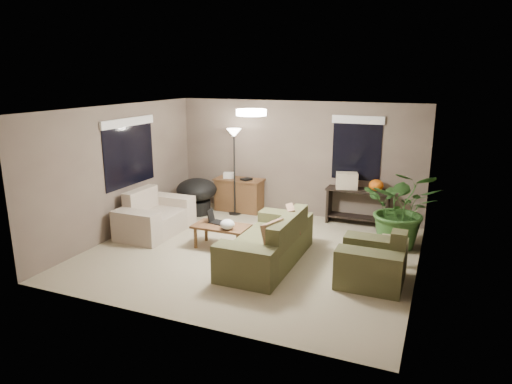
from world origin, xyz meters
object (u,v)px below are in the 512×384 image
at_px(loveseat, 154,218).
at_px(cat_scratching_post, 387,253).
at_px(armchair, 373,264).
at_px(desk, 239,195).
at_px(houseplant, 401,217).
at_px(main_sofa, 270,246).
at_px(console_table, 358,204).
at_px(papasan_chair, 197,193).
at_px(coffee_table, 221,229).
at_px(floor_lamp, 234,143).

bearing_deg(loveseat, cat_scratching_post, 1.26).
relative_size(loveseat, armchair, 1.60).
distance_m(armchair, desk, 4.28).
bearing_deg(loveseat, houseplant, 12.69).
bearing_deg(main_sofa, desk, 124.20).
relative_size(armchair, houseplant, 0.69).
distance_m(console_table, cat_scratching_post, 2.13).
bearing_deg(desk, papasan_chair, -145.13).
relative_size(houseplant, cat_scratching_post, 2.91).
relative_size(armchair, coffee_table, 1.00).
bearing_deg(loveseat, desk, 64.67).
distance_m(papasan_chair, houseplant, 4.44).
relative_size(main_sofa, desk, 2.00).
height_order(floor_lamp, cat_scratching_post, floor_lamp).
bearing_deg(coffee_table, floor_lamp, 108.36).
bearing_deg(desk, main_sofa, -55.80).
distance_m(coffee_table, desk, 2.31).
bearing_deg(desk, console_table, 1.37).
bearing_deg(console_table, coffee_table, -131.57).
height_order(desk, cat_scratching_post, desk).
relative_size(armchair, console_table, 0.77).
distance_m(main_sofa, armchair, 1.70).
height_order(loveseat, floor_lamp, floor_lamp).
distance_m(coffee_table, papasan_chair, 2.20).
bearing_deg(main_sofa, loveseat, 168.73).
bearing_deg(houseplant, armchair, -98.12).
height_order(main_sofa, houseplant, houseplant).
relative_size(loveseat, houseplant, 1.10).
height_order(armchair, papasan_chair, armchair).
bearing_deg(papasan_chair, main_sofa, -38.11).
xyz_separation_m(loveseat, console_table, (3.61, 2.04, 0.14)).
xyz_separation_m(coffee_table, floor_lamp, (-0.65, 1.95, 1.24)).
distance_m(main_sofa, desk, 3.03).
xyz_separation_m(loveseat, armchair, (4.33, -0.63, 0.00)).
distance_m(loveseat, desk, 2.19).
distance_m(desk, console_table, 2.67).
distance_m(papasan_chair, floor_lamp, 1.42).
bearing_deg(main_sofa, papasan_chair, 141.89).
xyz_separation_m(loveseat, houseplant, (4.57, 1.03, 0.27)).
height_order(coffee_table, desk, desk).
bearing_deg(papasan_chair, console_table, 10.06).
xyz_separation_m(armchair, floor_lamp, (-3.39, 2.34, 1.30)).
relative_size(console_table, houseplant, 0.89).
bearing_deg(console_table, cat_scratching_post, -66.41).
bearing_deg(loveseat, floor_lamp, 61.10).
bearing_deg(main_sofa, armchair, -3.50).
height_order(desk, papasan_chair, papasan_chair).
bearing_deg(loveseat, armchair, -8.27).
relative_size(papasan_chair, cat_scratching_post, 2.37).
distance_m(desk, papasan_chair, 0.97).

